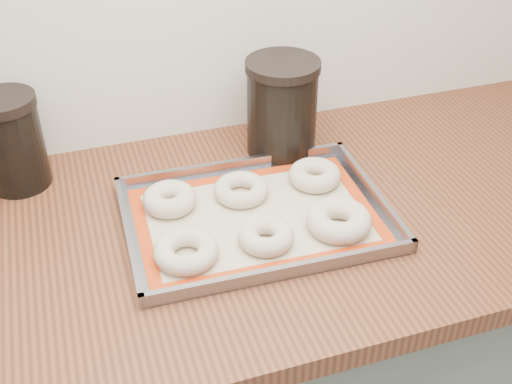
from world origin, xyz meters
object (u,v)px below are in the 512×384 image
object	(u,v)px
bagel_front_mid	(266,236)
bagel_back_mid	(241,190)
bagel_front_right	(339,220)
canister_right	(282,107)
bagel_back_left	(170,199)
canister_mid	(12,142)
bagel_front_left	(186,251)
bagel_back_right	(315,175)
baking_tray	(256,216)

from	to	relation	value
bagel_front_mid	bagel_back_mid	world-z (taller)	bagel_front_mid
bagel_front_right	canister_right	bearing A→B (deg)	90.32
bagel_back_left	bagel_back_mid	bearing A→B (deg)	-3.53
bagel_front_right	bagel_back_left	xyz separation A→B (m)	(-0.26, 0.15, -0.00)
bagel_front_right	canister_mid	distance (m)	0.62
bagel_front_left	canister_right	distance (m)	0.39
bagel_front_left	bagel_back_right	bearing A→B (deg)	26.15
bagel_front_left	canister_mid	size ratio (longest dim) A/B	0.58
baking_tray	bagel_back_left	xyz separation A→B (m)	(-0.14, 0.08, 0.02)
bagel_front_mid	canister_mid	distance (m)	0.51
bagel_front_mid	bagel_back_mid	xyz separation A→B (m)	(0.00, 0.14, -0.00)
bagel_front_left	bagel_back_mid	xyz separation A→B (m)	(0.14, 0.14, -0.00)
bagel_back_mid	bagel_front_right	bearing A→B (deg)	-48.02
baking_tray	bagel_back_right	distance (m)	0.16
bagel_front_mid	bagel_back_left	size ratio (longest dim) A/B	0.97
bagel_front_left	bagel_front_right	xyz separation A→B (m)	(0.27, -0.01, 0.00)
canister_mid	canister_right	distance (m)	0.52
baking_tray	bagel_front_left	size ratio (longest dim) A/B	4.41
bagel_back_left	bagel_front_left	bearing A→B (deg)	-91.61
bagel_back_left	canister_right	size ratio (longest dim) A/B	0.49
canister_right	bagel_back_mid	bearing A→B (deg)	-132.82
canister_mid	bagel_back_mid	bearing A→B (deg)	-25.14
bagel_front_mid	canister_mid	xyz separation A→B (m)	(-0.39, 0.32, 0.07)
bagel_front_left	canister_mid	bearing A→B (deg)	127.94
baking_tray	bagel_front_left	bearing A→B (deg)	-153.79
bagel_back_right	canister_mid	bearing A→B (deg)	161.16
bagel_front_left	bagel_front_mid	bearing A→B (deg)	-1.75
bagel_front_right	canister_mid	bearing A→B (deg)	147.71
bagel_back_mid	bagel_back_right	world-z (taller)	bagel_back_right
canister_mid	bagel_front_left	bearing A→B (deg)	-52.06
bagel_front_right	canister_right	world-z (taller)	canister_right
bagel_front_right	bagel_back_left	size ratio (longest dim) A/B	1.16
bagel_back_left	bagel_back_right	bearing A→B (deg)	-1.77
baking_tray	canister_mid	distance (m)	0.47
bagel_back_left	bagel_back_mid	world-z (taller)	bagel_back_left
bagel_front_right	canister_right	distance (m)	0.30
bagel_front_left	bagel_back_right	xyz separation A→B (m)	(0.28, 0.14, 0.00)
baking_tray	bagel_front_mid	bearing A→B (deg)	-95.34
baking_tray	canister_mid	world-z (taller)	canister_mid
bagel_front_right	bagel_back_left	distance (m)	0.30
bagel_front_right	canister_mid	size ratio (longest dim) A/B	0.61
baking_tray	bagel_front_right	xyz separation A→B (m)	(0.12, -0.08, 0.02)
bagel_front_left	bagel_back_left	size ratio (longest dim) A/B	1.10
bagel_back_right	canister_mid	world-z (taller)	canister_mid
bagel_front_left	bagel_back_left	xyz separation A→B (m)	(0.00, 0.15, 0.00)
bagel_back_mid	canister_right	distance (m)	0.21
bagel_back_mid	canister_right	xyz separation A→B (m)	(0.13, 0.14, 0.08)
baking_tray	canister_right	xyz separation A→B (m)	(0.12, 0.21, 0.09)
bagel_front_mid	bagel_back_right	bearing A→B (deg)	44.17
canister_right	bagel_back_left	bearing A→B (deg)	-153.30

